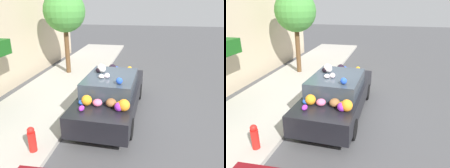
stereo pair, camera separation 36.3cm
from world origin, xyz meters
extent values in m
plane|color=#4C4C4F|center=(0.00, 0.00, 0.00)|extent=(60.00, 60.00, 0.00)
cube|color=#B2ADA3|center=(0.00, 2.70, 0.07)|extent=(24.00, 3.20, 0.13)
cylinder|color=brown|center=(3.86, 3.05, 1.35)|extent=(0.24, 0.24, 2.43)
sphere|color=#47933D|center=(3.86, 3.05, 3.29)|extent=(2.06, 2.06, 2.06)
cylinder|color=red|center=(-2.63, 1.54, 0.41)|extent=(0.20, 0.20, 0.55)
sphere|color=red|center=(-2.63, 1.54, 0.74)|extent=(0.18, 0.18, 0.18)
cube|color=black|center=(0.00, -0.05, 0.63)|extent=(4.63, 1.91, 0.63)
cube|color=#333D47|center=(-0.18, -0.04, 1.20)|extent=(2.10, 1.63, 0.51)
cylinder|color=black|center=(1.44, 0.73, 0.31)|extent=(0.63, 0.20, 0.63)
cylinder|color=black|center=(1.40, -0.91, 0.31)|extent=(0.63, 0.20, 0.63)
cylinder|color=black|center=(-1.40, 0.81, 0.31)|extent=(0.63, 0.20, 0.63)
cylinder|color=black|center=(-1.44, -0.83, 0.31)|extent=(0.63, 0.20, 0.63)
ellipsoid|color=green|center=(1.14, -0.67, 1.07)|extent=(0.30, 0.27, 0.25)
ellipsoid|color=blue|center=(1.98, 0.17, 1.05)|extent=(0.46, 0.46, 0.20)
ellipsoid|color=white|center=(-0.49, 0.20, 1.52)|extent=(0.19, 0.19, 0.13)
ellipsoid|color=blue|center=(-1.40, 0.57, 1.02)|extent=(0.29, 0.29, 0.15)
ellipsoid|color=pink|center=(-1.40, 0.12, 1.05)|extent=(0.38, 0.37, 0.20)
sphere|color=black|center=(1.81, 0.26, 1.11)|extent=(0.37, 0.37, 0.33)
ellipsoid|color=#915E35|center=(-1.37, -0.27, 1.07)|extent=(0.33, 0.30, 0.24)
ellipsoid|color=white|center=(0.11, 0.33, 1.61)|extent=(0.40, 0.42, 0.29)
sphere|color=blue|center=(-1.30, 0.52, 1.02)|extent=(0.20, 0.20, 0.15)
ellipsoid|color=brown|center=(1.64, -0.45, 1.03)|extent=(0.26, 0.26, 0.16)
ellipsoid|color=red|center=(1.21, 0.17, 1.04)|extent=(0.33, 0.32, 0.18)
sphere|color=purple|center=(-1.60, -0.53, 1.07)|extent=(0.35, 0.35, 0.25)
sphere|color=white|center=(-0.43, 0.03, 1.54)|extent=(0.20, 0.20, 0.17)
sphere|color=orange|center=(-1.56, -0.66, 1.11)|extent=(0.46, 0.46, 0.33)
ellipsoid|color=purple|center=(1.89, -0.63, 1.04)|extent=(0.33, 0.31, 0.18)
sphere|color=#FBA41B|center=(2.03, -0.43, 1.06)|extent=(0.23, 0.23, 0.22)
ellipsoid|color=#AD30CB|center=(-1.78, 0.47, 1.02)|extent=(0.23, 0.17, 0.15)
ellipsoid|color=black|center=(0.08, 0.43, 1.55)|extent=(0.21, 0.21, 0.17)
sphere|color=pink|center=(-1.32, -0.31, 1.05)|extent=(0.28, 0.28, 0.20)
sphere|color=blue|center=(-0.89, -0.43, 1.56)|extent=(0.27, 0.27, 0.20)
ellipsoid|color=white|center=(1.65, 0.47, 1.07)|extent=(0.27, 0.29, 0.25)
sphere|color=orange|center=(-1.41, 0.43, 1.10)|extent=(0.41, 0.41, 0.31)
sphere|color=pink|center=(1.84, 0.62, 1.02)|extent=(0.19, 0.19, 0.14)
ellipsoid|color=orange|center=(-1.53, -0.54, 1.07)|extent=(0.39, 0.34, 0.25)
sphere|color=brown|center=(1.20, -0.55, 1.08)|extent=(0.36, 0.36, 0.27)
camera|label=1|loc=(-6.85, -1.30, 3.76)|focal=35.00mm
camera|label=2|loc=(-6.77, -1.65, 3.76)|focal=35.00mm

